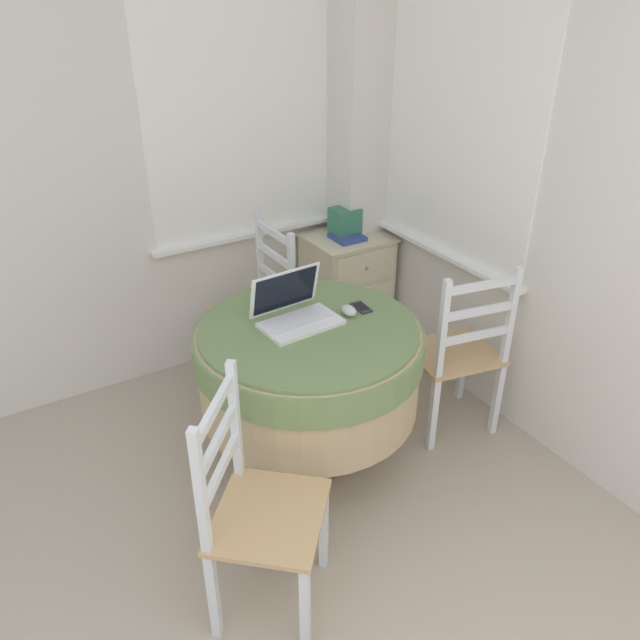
# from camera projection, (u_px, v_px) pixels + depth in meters

# --- Properties ---
(corner_room_shell) EXTENTS (4.14, 5.03, 2.55)m
(corner_room_shell) POSITION_uv_depth(u_px,v_px,m) (368.00, 204.00, 2.60)
(corner_room_shell) COLOR silver
(corner_room_shell) RESTS_ON ground_plane
(round_dining_table) EXTENTS (1.03, 1.03, 0.76)m
(round_dining_table) POSITION_uv_depth(u_px,v_px,m) (309.00, 362.00, 2.82)
(round_dining_table) COLOR #4C3D2D
(round_dining_table) RESTS_ON ground_plane
(laptop) EXTENTS (0.36, 0.28, 0.22)m
(laptop) POSITION_uv_depth(u_px,v_px,m) (295.00, 312.00, 2.76)
(laptop) COLOR white
(laptop) RESTS_ON round_dining_table
(computer_mouse) EXTENTS (0.06, 0.09, 0.05)m
(computer_mouse) POSITION_uv_depth(u_px,v_px,m) (349.00, 311.00, 2.82)
(computer_mouse) COLOR silver
(computer_mouse) RESTS_ON round_dining_table
(cell_phone) EXTENTS (0.06, 0.12, 0.01)m
(cell_phone) POSITION_uv_depth(u_px,v_px,m) (361.00, 307.00, 2.89)
(cell_phone) COLOR #2D2D33
(cell_phone) RESTS_ON round_dining_table
(dining_chair_near_back_window) EXTENTS (0.39, 0.43, 0.95)m
(dining_chair_near_back_window) POSITION_uv_depth(u_px,v_px,m) (258.00, 310.00, 3.53)
(dining_chair_near_back_window) COLOR tan
(dining_chair_near_back_window) RESTS_ON ground_plane
(dining_chair_near_right_window) EXTENTS (0.49, 0.45, 0.95)m
(dining_chair_near_right_window) POSITION_uv_depth(u_px,v_px,m) (458.00, 354.00, 3.12)
(dining_chair_near_right_window) COLOR tan
(dining_chair_near_right_window) RESTS_ON ground_plane
(dining_chair_camera_near) EXTENTS (0.57, 0.57, 0.95)m
(dining_chair_camera_near) POSITION_uv_depth(u_px,v_px,m) (257.00, 511.00, 2.21)
(dining_chair_camera_near) COLOR tan
(dining_chair_camera_near) RESTS_ON ground_plane
(corner_cabinet) EXTENTS (0.49, 0.44, 0.71)m
(corner_cabinet) POSITION_uv_depth(u_px,v_px,m) (346.00, 288.00, 3.98)
(corner_cabinet) COLOR beige
(corner_cabinet) RESTS_ON ground_plane
(storage_box) EXTENTS (0.16, 0.14, 0.17)m
(storage_box) POSITION_uv_depth(u_px,v_px,m) (345.00, 222.00, 3.78)
(storage_box) COLOR #387A5B
(storage_box) RESTS_ON corner_cabinet
(book_on_cabinet) EXTENTS (0.17, 0.18, 0.02)m
(book_on_cabinet) POSITION_uv_depth(u_px,v_px,m) (347.00, 237.00, 3.76)
(book_on_cabinet) COLOR #33478C
(book_on_cabinet) RESTS_ON corner_cabinet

